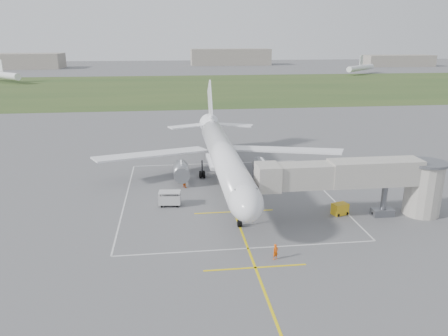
{
  "coord_description": "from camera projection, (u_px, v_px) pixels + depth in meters",
  "views": [
    {
      "loc": [
        -7.61,
        -60.57,
        21.27
      ],
      "look_at": [
        -0.52,
        -4.0,
        4.0
      ],
      "focal_mm": 35.0,
      "sensor_mm": 36.0,
      "label": 1
    }
  ],
  "objects": [
    {
      "name": "distant_hangars",
      "position": [
        156.0,
        59.0,
        313.0
      ],
      "size": [
        345.0,
        49.0,
        12.0
      ],
      "color": "gray",
      "rests_on": "ground"
    },
    {
      "name": "distant_aircraft",
      "position": [
        199.0,
        71.0,
        230.82
      ],
      "size": [
        215.32,
        50.03,
        8.85
      ],
      "color": "white",
      "rests_on": "ground"
    },
    {
      "name": "grass_strip",
      "position": [
        187.0,
        88.0,
        188.04
      ],
      "size": [
        700.0,
        120.0,
        0.02
      ],
      "primitive_type": "cube",
      "color": "#314A20",
      "rests_on": "ground"
    },
    {
      "name": "apron_markings",
      "position": [
        229.0,
        200.0,
        59.07
      ],
      "size": [
        28.2,
        60.0,
        0.01
      ],
      "color": "yellow",
      "rests_on": "ground"
    },
    {
      "name": "baggage_cart",
      "position": [
        170.0,
        198.0,
        56.81
      ],
      "size": [
        2.97,
        1.97,
        1.95
      ],
      "rotation": [
        0.0,
        0.0,
        -0.11
      ],
      "color": "beige",
      "rests_on": "ground"
    },
    {
      "name": "gpu_unit",
      "position": [
        340.0,
        209.0,
        54.13
      ],
      "size": [
        2.18,
        1.8,
        1.42
      ],
      "rotation": [
        0.0,
        0.0,
        0.31
      ],
      "color": "gold",
      "rests_on": "ground"
    },
    {
      "name": "jet_bridge",
      "position": [
        368.0,
        180.0,
        52.27
      ],
      "size": [
        23.4,
        5.0,
        7.2
      ],
      "color": "#9F9890",
      "rests_on": "ground"
    },
    {
      "name": "ground",
      "position": [
        224.0,
        186.0,
        64.59
      ],
      "size": [
        700.0,
        700.0,
        0.0
      ],
      "primitive_type": "plane",
      "color": "#5E5E60",
      "rests_on": "ground"
    },
    {
      "name": "airliner",
      "position": [
        223.0,
        156.0,
        64.03
      ],
      "size": [
        38.93,
        46.75,
        13.52
      ],
      "color": "white",
      "rests_on": "ground"
    },
    {
      "name": "ramp_worker_nose",
      "position": [
        276.0,
        252.0,
        43.15
      ],
      "size": [
        0.7,
        0.61,
        1.63
      ],
      "primitive_type": "imported",
      "rotation": [
        0.0,
        0.0,
        0.45
      ],
      "color": "#FC5707",
      "rests_on": "ground"
    },
    {
      "name": "ramp_worker_wing",
      "position": [
        185.0,
        181.0,
        63.76
      ],
      "size": [
        1.14,
        1.18,
        1.92
      ],
      "primitive_type": "imported",
      "rotation": [
        0.0,
        0.0,
        2.21
      ],
      "color": "#D75806",
      "rests_on": "ground"
    }
  ]
}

